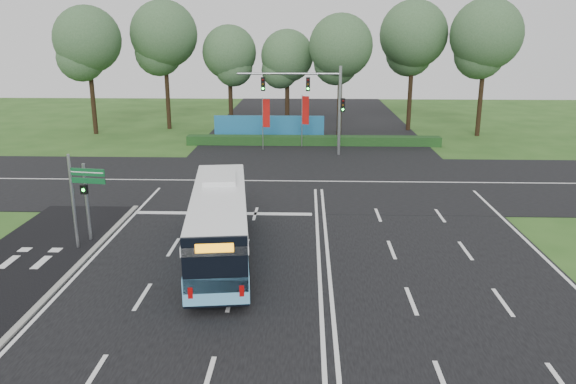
# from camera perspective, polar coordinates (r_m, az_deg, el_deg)

# --- Properties ---
(ground) EXTENTS (120.00, 120.00, 0.00)m
(ground) POSITION_cam_1_polar(r_m,az_deg,el_deg) (25.54, 3.09, -5.88)
(ground) COLOR #284E1A
(ground) RESTS_ON ground
(road_main) EXTENTS (20.00, 120.00, 0.04)m
(road_main) POSITION_cam_1_polar(r_m,az_deg,el_deg) (25.53, 3.09, -5.84)
(road_main) COLOR black
(road_main) RESTS_ON ground
(road_cross) EXTENTS (120.00, 14.00, 0.05)m
(road_cross) POSITION_cam_1_polar(r_m,az_deg,el_deg) (36.94, 2.75, 1.07)
(road_cross) COLOR black
(road_cross) RESTS_ON ground
(bike_path) EXTENTS (5.00, 18.00, 0.06)m
(bike_path) POSITION_cam_1_polar(r_m,az_deg,el_deg) (25.69, -26.14, -7.36)
(bike_path) COLOR black
(bike_path) RESTS_ON ground
(kerb_strip) EXTENTS (0.25, 18.00, 0.12)m
(kerb_strip) POSITION_cam_1_polar(r_m,az_deg,el_deg) (24.66, -21.17, -7.66)
(kerb_strip) COLOR gray
(kerb_strip) RESTS_ON ground
(city_bus) EXTENTS (3.65, 11.17, 3.15)m
(city_bus) POSITION_cam_1_polar(r_m,az_deg,el_deg) (24.32, -6.98, -3.12)
(city_bus) COLOR #65B7EA
(city_bus) RESTS_ON ground
(pedestrian_signal) EXTENTS (0.32, 0.43, 3.72)m
(pedestrian_signal) POSITION_cam_1_polar(r_m,az_deg,el_deg) (27.55, -19.81, -0.72)
(pedestrian_signal) COLOR gray
(pedestrian_signal) RESTS_ON ground
(street_sign) EXTENTS (1.69, 0.35, 4.37)m
(street_sign) POSITION_cam_1_polar(r_m,az_deg,el_deg) (26.40, -20.45, 0.09)
(street_sign) COLOR gray
(street_sign) RESTS_ON ground
(banner_flag_left) EXTENTS (0.64, 0.13, 4.31)m
(banner_flag_left) POSITION_cam_1_polar(r_m,az_deg,el_deg) (46.67, -2.31, 7.70)
(banner_flag_left) COLOR gray
(banner_flag_left) RESTS_ON ground
(banner_flag_mid) EXTENTS (0.62, 0.28, 4.44)m
(banner_flag_mid) POSITION_cam_1_polar(r_m,az_deg,el_deg) (47.81, 1.70, 7.99)
(banner_flag_mid) COLOR gray
(banner_flag_mid) RESTS_ON ground
(traffic_light_gantry) EXTENTS (8.41, 0.28, 7.00)m
(traffic_light_gantry) POSITION_cam_1_polar(r_m,az_deg,el_deg) (44.48, 2.96, 9.68)
(traffic_light_gantry) COLOR gray
(traffic_light_gantry) RESTS_ON ground
(hedge) EXTENTS (22.00, 1.20, 0.80)m
(hedge) POSITION_cam_1_polar(r_m,az_deg,el_deg) (49.06, 2.57, 5.23)
(hedge) COLOR #143714
(hedge) RESTS_ON ground
(blue_hoarding) EXTENTS (10.00, 0.30, 2.20)m
(blue_hoarding) POSITION_cam_1_polar(r_m,az_deg,el_deg) (51.51, -1.93, 6.54)
(blue_hoarding) COLOR #1B6292
(blue_hoarding) RESTS_ON ground
(eucalyptus_row) EXTENTS (43.07, 9.77, 12.59)m
(eucalyptus_row) POSITION_cam_1_polar(r_m,az_deg,el_deg) (54.97, 0.40, 15.14)
(eucalyptus_row) COLOR black
(eucalyptus_row) RESTS_ON ground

